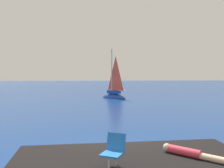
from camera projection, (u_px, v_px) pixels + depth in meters
The scene contains 6 objects.
ground_plane at pixel (121, 154), 10.13m from camera, with size 160.00×160.00×0.00m, color navy.
boulder_seaward at pixel (207, 167), 8.77m from camera, with size 1.03×0.83×0.57m, color black.
boulder_inland at pixel (150, 164), 9.02m from camera, with size 1.00×0.80×0.55m, color black.
sailboat_near at pixel (114, 95), 30.95m from camera, with size 3.28×3.26×6.56m.
person_sunbather at pixel (189, 153), 7.06m from camera, with size 1.36×1.32×0.25m.
beach_chair at pixel (114, 149), 6.32m from camera, with size 0.69×0.75×0.80m.
Camera 1 is at (-1.06, -9.93, 3.25)m, focal length 41.18 mm.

